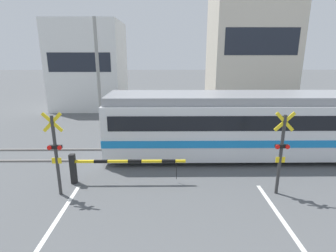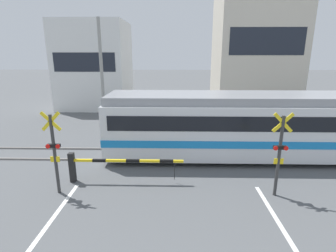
{
  "view_description": "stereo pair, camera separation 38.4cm",
  "coord_description": "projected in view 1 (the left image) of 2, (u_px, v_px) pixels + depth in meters",
  "views": [
    {
      "loc": [
        -0.11,
        -0.56,
        4.81
      ],
      "look_at": [
        0.0,
        10.96,
        1.6
      ],
      "focal_mm": 28.0,
      "sensor_mm": 36.0,
      "label": 1
    },
    {
      "loc": [
        0.27,
        -0.56,
        4.81
      ],
      "look_at": [
        0.0,
        10.96,
        1.6
      ],
      "focal_mm": 28.0,
      "sensor_mm": 36.0,
      "label": 2
    }
  ],
  "objects": [
    {
      "name": "rail_track_near",
      "position": [
        168.0,
        160.0,
        12.09
      ],
      "size": [
        50.0,
        0.1,
        0.08
      ],
      "color": "gray",
      "rests_on": "ground_plane"
    },
    {
      "name": "rail_track_far",
      "position": [
        168.0,
        149.0,
        13.47
      ],
      "size": [
        50.0,
        0.1,
        0.08
      ],
      "color": "gray",
      "rests_on": "ground_plane"
    },
    {
      "name": "commuter_train",
      "position": [
        276.0,
        123.0,
        12.4
      ],
      "size": [
        16.02,
        2.99,
        3.02
      ],
      "color": "silver",
      "rests_on": "ground_plane"
    },
    {
      "name": "crossing_barrier_near",
      "position": [
        104.0,
        165.0,
        9.88
      ],
      "size": [
        4.36,
        0.2,
        1.17
      ],
      "color": "black",
      "rests_on": "ground_plane"
    },
    {
      "name": "crossing_barrier_far",
      "position": [
        208.0,
        124.0,
        15.71
      ],
      "size": [
        4.36,
        0.2,
        1.17
      ],
      "color": "black",
      "rests_on": "ground_plane"
    },
    {
      "name": "crossing_signal_left",
      "position": [
        56.0,
        151.0,
        8.82
      ],
      "size": [
        0.68,
        0.15,
        2.97
      ],
      "color": "#333333",
      "rests_on": "ground_plane"
    },
    {
      "name": "crossing_signal_right",
      "position": [
        281.0,
        150.0,
        8.89
      ],
      "size": [
        0.68,
        0.15,
        2.97
      ],
      "color": "#333333",
      "rests_on": "ground_plane"
    },
    {
      "name": "pedestrian",
      "position": [
        167.0,
        113.0,
        17.57
      ],
      "size": [
        0.38,
        0.22,
        1.6
      ],
      "color": "#33384C",
      "rests_on": "ground_plane"
    },
    {
      "name": "building_left_of_street",
      "position": [
        90.0,
        65.0,
        23.57
      ],
      "size": [
        5.92,
        5.83,
        7.49
      ],
      "color": "white",
      "rests_on": "ground_plane"
    },
    {
      "name": "building_right_of_street",
      "position": [
        250.0,
        49.0,
        23.32
      ],
      "size": [
        6.93,
        5.83,
        10.36
      ],
      "color": "beige",
      "rests_on": "ground_plane"
    },
    {
      "name": "utility_pole_streetside",
      "position": [
        98.0,
        73.0,
        17.31
      ],
      "size": [
        0.22,
        0.22,
        7.04
      ],
      "color": "gray",
      "rests_on": "ground_plane"
    }
  ]
}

